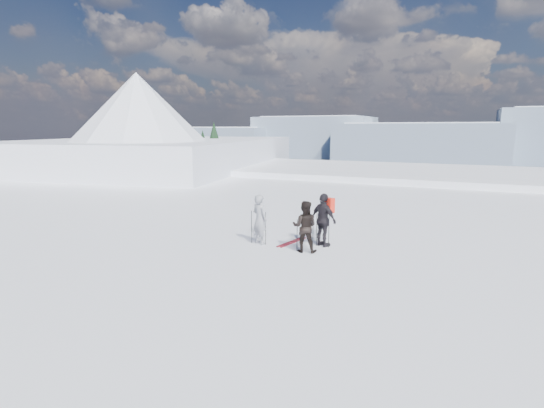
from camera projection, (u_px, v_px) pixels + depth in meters
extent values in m
plane|color=white|center=(429.00, 264.00, 68.85)|extent=(220.00, 208.01, 71.62)
cube|color=white|center=(410.00, 244.00, 40.05)|extent=(180.00, 16.00, 14.00)
plane|color=#20304A|center=(458.00, 181.00, 276.83)|extent=(820.00, 820.00, 0.00)
cube|color=slate|center=(215.00, 142.00, 522.74)|extent=(150.00, 80.00, 34.00)
cube|color=white|center=(214.00, 130.00, 520.25)|extent=(127.50, 70.00, 8.00)
cube|color=slate|center=(315.00, 137.00, 499.33)|extent=(130.00, 80.00, 46.00)
cube|color=white|center=(315.00, 120.00, 495.77)|extent=(110.50, 70.00, 8.00)
cube|color=slate|center=(419.00, 143.00, 424.03)|extent=(160.00, 80.00, 38.00)
cube|color=white|center=(420.00, 127.00, 421.18)|extent=(136.00, 70.00, 8.00)
cube|color=white|center=(159.00, 208.00, 49.47)|extent=(29.19, 35.68, 16.00)
cone|color=white|center=(138.00, 120.00, 41.09)|extent=(18.00, 18.00, 9.00)
cone|color=white|center=(146.00, 154.00, 54.03)|extent=(16.00, 16.00, 8.00)
cube|color=#2D2B28|center=(238.00, 232.00, 54.88)|extent=(21.55, 17.87, 14.25)
cone|color=black|center=(251.00, 192.00, 48.59)|extent=(5.60, 5.60, 10.00)
cone|color=black|center=(195.00, 186.00, 50.48)|extent=(6.16, 6.16, 11.00)
cone|color=black|center=(202.00, 199.00, 46.74)|extent=(5.04, 5.04, 9.00)
cone|color=black|center=(227.00, 189.00, 47.54)|extent=(6.16, 6.16, 11.00)
cone|color=black|center=(215.00, 175.00, 52.58)|extent=(7.28, 7.28, 13.00)
cone|color=black|center=(204.00, 176.00, 55.68)|extent=(6.72, 6.72, 12.00)
imported|color=gray|center=(260.00, 219.00, 15.84)|extent=(0.80, 0.67, 1.88)
imported|color=black|center=(305.00, 227.00, 14.82)|extent=(1.01, 0.85, 1.82)
imported|color=black|center=(323.00, 220.00, 15.50)|extent=(1.25, 0.93, 1.97)
cube|color=red|center=(329.00, 185.00, 15.43)|extent=(0.48, 0.39, 0.54)
cylinder|color=black|center=(252.00, 227.00, 15.99)|extent=(0.02, 0.02, 1.25)
cylinder|color=black|center=(266.00, 228.00, 15.77)|extent=(0.02, 0.02, 1.25)
cylinder|color=black|center=(297.00, 235.00, 14.96)|extent=(0.02, 0.02, 1.15)
cylinder|color=black|center=(313.00, 236.00, 14.66)|extent=(0.02, 0.02, 1.24)
cylinder|color=black|center=(317.00, 230.00, 15.59)|extent=(0.02, 0.02, 1.23)
cylinder|color=black|center=(329.00, 229.00, 15.39)|extent=(0.02, 0.02, 1.37)
cube|color=black|center=(290.00, 242.00, 16.20)|extent=(0.44, 1.68, 0.03)
cube|color=black|center=(293.00, 242.00, 16.14)|extent=(0.43, 1.68, 0.03)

